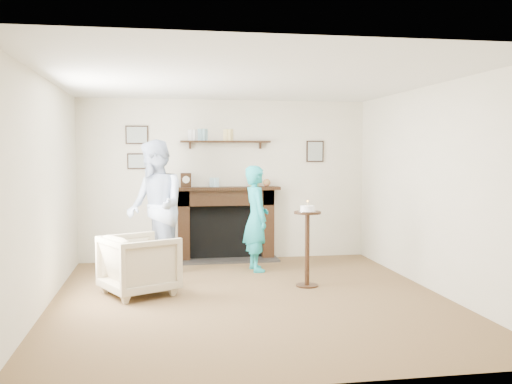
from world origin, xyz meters
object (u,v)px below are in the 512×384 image
woman (256,270)px  pedestal_table (307,234)px  man (156,275)px  armchair (140,294)px

woman → pedestal_table: bearing=-162.4°
man → pedestal_table: 2.24m
armchair → woman: bearing=-82.1°
armchair → woman: woman is taller
woman → man: bearing=85.2°
armchair → pedestal_table: 2.17m
armchair → woman: 1.95m
pedestal_table → man: bearing=151.6°
pedestal_table → woman: bearing=114.0°
woman → pedestal_table: size_ratio=1.38×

